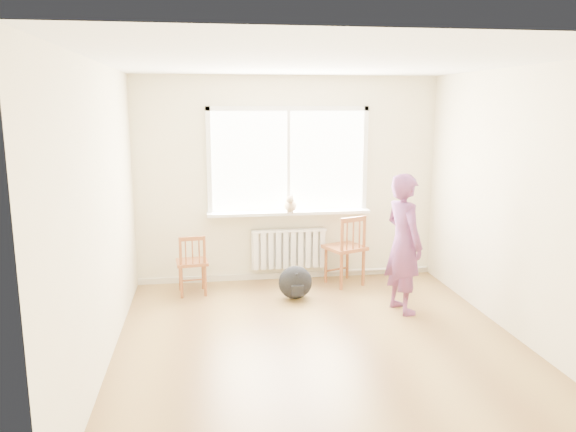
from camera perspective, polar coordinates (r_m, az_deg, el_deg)
name	(u,v)px	position (r m, az deg, el deg)	size (l,w,h in m)	color
floor	(321,346)	(5.65, 3.42, -13.07)	(4.50, 4.50, 0.00)	olive
ceiling	(325,62)	(5.17, 3.78, 15.37)	(4.50, 4.50, 0.00)	white
back_wall	(288,180)	(7.43, 0.00, 3.69)	(4.00, 0.01, 2.70)	beige
window	(288,156)	(7.38, 0.02, 6.07)	(2.12, 0.05, 1.42)	white
windowsill	(289,213)	(7.39, 0.12, 0.35)	(2.15, 0.22, 0.04)	white
radiator	(289,248)	(7.52, 0.10, -3.29)	(1.00, 0.12, 0.55)	white
heating_pipe	(378,269)	(7.92, 9.08, -5.38)	(0.04, 0.04, 1.40)	silver
baseboard	(288,275)	(7.70, 0.01, -6.03)	(4.00, 0.03, 0.08)	beige
chair_left	(192,265)	(7.06, -9.70, -4.88)	(0.41, 0.40, 0.77)	#99562C
chair_right	(347,250)	(7.34, 6.03, -3.47)	(0.59, 0.58, 0.93)	#99562C
person	(404,244)	(6.44, 11.67, -2.76)	(0.58, 0.38, 1.59)	#AC395A
cat	(290,204)	(7.29, 0.21, 1.19)	(0.20, 0.38, 0.26)	#CCAE8B
backpack	(295,282)	(6.86, 0.75, -6.76)	(0.41, 0.31, 0.41)	black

